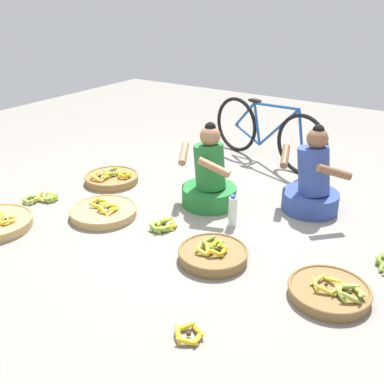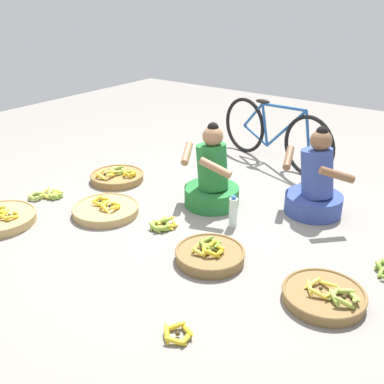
% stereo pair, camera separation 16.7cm
% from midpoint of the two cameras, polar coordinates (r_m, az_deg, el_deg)
% --- Properties ---
extents(ground_plane, '(10.00, 10.00, 0.00)m').
position_cam_midpoint_polar(ground_plane, '(4.03, 0.38, -3.56)').
color(ground_plane, gray).
extents(vendor_woman_front, '(0.68, 0.52, 0.81)m').
position_cam_midpoint_polar(vendor_woman_front, '(4.21, 1.05, 1.64)').
color(vendor_woman_front, '#237233').
rests_on(vendor_woman_front, ground).
extents(vendor_woman_behind, '(0.73, 0.54, 0.82)m').
position_cam_midpoint_polar(vendor_woman_behind, '(4.22, 13.94, 1.03)').
color(vendor_woman_behind, '#334793').
rests_on(vendor_woman_behind, ground).
extents(bicycle_leaning, '(1.64, 0.55, 0.73)m').
position_cam_midpoint_polar(bicycle_leaning, '(5.34, 8.59, 7.50)').
color(bicycle_leaning, black).
rests_on(bicycle_leaning, ground).
extents(banana_basket_back_right, '(0.54, 0.54, 0.16)m').
position_cam_midpoint_polar(banana_basket_back_right, '(3.44, 1.29, -7.89)').
color(banana_basket_back_right, brown).
rests_on(banana_basket_back_right, ground).
extents(banana_basket_front_right, '(0.55, 0.55, 0.15)m').
position_cam_midpoint_polar(banana_basket_front_right, '(3.18, 15.67, -12.11)').
color(banana_basket_front_right, brown).
rests_on(banana_basket_front_right, ground).
extents(banana_basket_back_center, '(0.61, 0.61, 0.15)m').
position_cam_midpoint_polar(banana_basket_back_center, '(4.17, -12.34, -2.43)').
color(banana_basket_back_center, tan).
rests_on(banana_basket_back_center, ground).
extents(banana_basket_mid_left, '(0.57, 0.57, 0.15)m').
position_cam_midpoint_polar(banana_basket_mid_left, '(4.87, -11.18, 1.78)').
color(banana_basket_mid_left, olive).
rests_on(banana_basket_mid_left, ground).
extents(loose_bananas_mid_right, '(0.25, 0.28, 0.10)m').
position_cam_midpoint_polar(loose_bananas_mid_right, '(3.88, -4.99, -4.28)').
color(loose_bananas_mid_right, yellow).
rests_on(loose_bananas_mid_right, ground).
extents(loose_bananas_front_center, '(0.21, 0.22, 0.08)m').
position_cam_midpoint_polar(loose_bananas_front_center, '(2.78, -2.15, -17.67)').
color(loose_bananas_front_center, gold).
rests_on(loose_bananas_front_center, ground).
extents(loose_bananas_back_left, '(0.31, 0.33, 0.08)m').
position_cam_midpoint_polar(loose_bananas_back_left, '(4.64, -19.52, -0.71)').
color(loose_bananas_back_left, '#9EB747').
rests_on(loose_bananas_back_left, ground).
extents(water_bottle, '(0.08, 0.08, 0.29)m').
position_cam_midpoint_polar(water_bottle, '(3.89, 3.97, -2.47)').
color(water_bottle, silver).
rests_on(water_bottle, ground).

